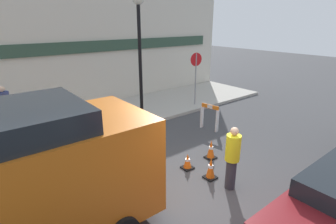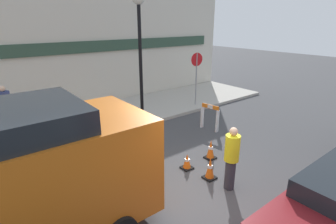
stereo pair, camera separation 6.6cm
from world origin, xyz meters
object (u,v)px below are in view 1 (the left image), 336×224
at_px(streetlamp_post, 139,41).
at_px(work_van, 0,185).
at_px(person_worker, 232,157).
at_px(person_pedestrian, 6,111).
at_px(stop_sign, 196,71).

relative_size(streetlamp_post, work_van, 0.92).
bearing_deg(person_worker, streetlamp_post, 3.46).
bearing_deg(person_pedestrian, stop_sign, 157.13).
xyz_separation_m(streetlamp_post, person_worker, (-0.76, -5.07, -2.34)).
relative_size(stop_sign, person_pedestrian, 1.33).
bearing_deg(streetlamp_post, person_pedestrian, 164.64).
height_order(person_worker, work_van, work_van).
xyz_separation_m(stop_sign, person_pedestrian, (-7.52, 1.12, -0.64)).
relative_size(stop_sign, work_van, 0.47).
bearing_deg(person_worker, work_van, 88.21).
height_order(streetlamp_post, person_pedestrian, streetlamp_post).
xyz_separation_m(streetlamp_post, stop_sign, (3.05, 0.11, -1.45)).
height_order(streetlamp_post, work_van, streetlamp_post).
xyz_separation_m(person_pedestrian, work_van, (-0.78, -5.20, 0.31)).
height_order(person_pedestrian, work_van, work_van).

